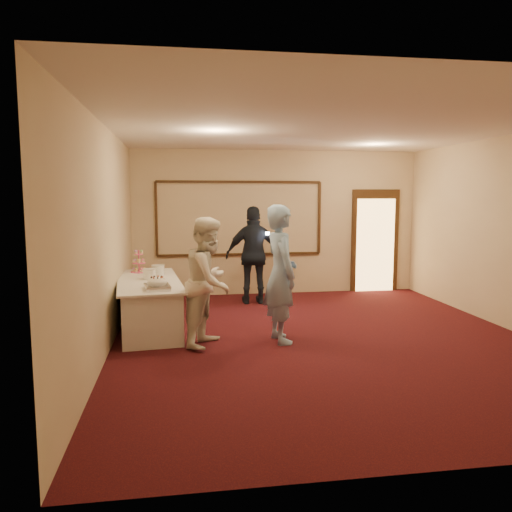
# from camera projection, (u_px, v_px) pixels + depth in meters

# --- Properties ---
(floor) EXTENTS (7.00, 7.00, 0.00)m
(floor) POSITION_uv_depth(u_px,v_px,m) (324.00, 339.00, 7.23)
(floor) COLOR black
(floor) RESTS_ON ground
(room_walls) EXTENTS (6.04, 7.04, 3.02)m
(room_walls) POSITION_uv_depth(u_px,v_px,m) (326.00, 199.00, 6.98)
(room_walls) COLOR beige
(room_walls) RESTS_ON floor
(wall_molding) EXTENTS (3.45, 0.04, 1.55)m
(wall_molding) POSITION_uv_depth(u_px,v_px,m) (240.00, 218.00, 10.32)
(wall_molding) COLOR #341D0F
(wall_molding) RESTS_ON room_walls
(doorway) EXTENTS (1.05, 0.07, 2.20)m
(doorway) POSITION_uv_depth(u_px,v_px,m) (375.00, 241.00, 10.81)
(doorway) COLOR #341D0F
(doorway) RESTS_ON floor
(buffet_table) EXTENTS (1.18, 2.49, 0.77)m
(buffet_table) POSITION_uv_depth(u_px,v_px,m) (149.00, 304.00, 7.79)
(buffet_table) COLOR silver
(buffet_table) RESTS_ON floor
(pavlova_tray) EXTENTS (0.39, 0.50, 0.17)m
(pavlova_tray) POSITION_uv_depth(u_px,v_px,m) (157.00, 284.00, 6.96)
(pavlova_tray) COLOR silver
(pavlova_tray) RESTS_ON buffet_table
(cupcake_stand) EXTENTS (0.28, 0.28, 0.42)m
(cupcake_stand) POSITION_uv_depth(u_px,v_px,m) (139.00, 264.00, 8.50)
(cupcake_stand) COLOR #ED4E8A
(cupcake_stand) RESTS_ON buffet_table
(plate_stack_a) EXTENTS (0.20, 0.20, 0.17)m
(plate_stack_a) POSITION_uv_depth(u_px,v_px,m) (149.00, 274.00, 7.78)
(plate_stack_a) COLOR white
(plate_stack_a) RESTS_ON buffet_table
(plate_stack_b) EXTENTS (0.21, 0.21, 0.18)m
(plate_stack_b) POSITION_uv_depth(u_px,v_px,m) (158.00, 270.00, 8.13)
(plate_stack_b) COLOR white
(plate_stack_b) RESTS_ON buffet_table
(tart) EXTENTS (0.25, 0.25, 0.05)m
(tart) POSITION_uv_depth(u_px,v_px,m) (158.00, 281.00, 7.50)
(tart) COLOR white
(tart) RESTS_ON buffet_table
(man) EXTENTS (0.55, 0.77, 1.95)m
(man) POSITION_uv_depth(u_px,v_px,m) (281.00, 274.00, 7.04)
(man) COLOR #8FB3E1
(man) RESTS_ON floor
(woman) EXTENTS (0.98, 1.07, 1.78)m
(woman) POSITION_uv_depth(u_px,v_px,m) (209.00, 282.00, 6.89)
(woman) COLOR white
(woman) RESTS_ON floor
(guest) EXTENTS (1.12, 0.51, 1.87)m
(guest) POSITION_uv_depth(u_px,v_px,m) (254.00, 255.00, 9.55)
(guest) COLOR black
(guest) RESTS_ON floor
(camera_flash) EXTENTS (0.08, 0.06, 0.05)m
(camera_flash) POSITION_uv_depth(u_px,v_px,m) (268.00, 233.00, 9.29)
(camera_flash) COLOR white
(camera_flash) RESTS_ON guest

